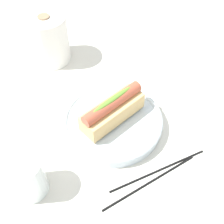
# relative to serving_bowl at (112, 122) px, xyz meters

# --- Properties ---
(ground_plane) EXTENTS (2.40, 2.40, 0.00)m
(ground_plane) POSITION_rel_serving_bowl_xyz_m (0.00, -0.02, -0.02)
(ground_plane) COLOR silver
(serving_bowl) EXTENTS (0.23, 0.23, 0.03)m
(serving_bowl) POSITION_rel_serving_bowl_xyz_m (0.00, 0.00, 0.00)
(serving_bowl) COLOR silver
(serving_bowl) RESTS_ON ground_plane
(hotdog_front) EXTENTS (0.16, 0.08, 0.06)m
(hotdog_front) POSITION_rel_serving_bowl_xyz_m (0.00, 0.00, 0.04)
(hotdog_front) COLOR #DBB270
(hotdog_front) RESTS_ON serving_bowl
(water_glass) EXTENTS (0.07, 0.07, 0.09)m
(water_glass) POSITION_rel_serving_bowl_xyz_m (-0.21, -0.05, 0.03)
(water_glass) COLOR white
(water_glass) RESTS_ON ground_plane
(paper_towel_roll) EXTENTS (0.11, 0.11, 0.13)m
(paper_towel_roll) POSITION_rel_serving_bowl_xyz_m (-0.02, 0.30, 0.05)
(paper_towel_roll) COLOR white
(paper_towel_roll) RESTS_ON ground_plane
(chopstick_near) EXTENTS (0.22, 0.03, 0.01)m
(chopstick_near) POSITION_rel_serving_bowl_xyz_m (0.02, -0.15, -0.01)
(chopstick_near) COLOR black
(chopstick_near) RESTS_ON ground_plane
(chopstick_far) EXTENTS (0.22, 0.01, 0.01)m
(chopstick_far) POSITION_rel_serving_bowl_xyz_m (-0.01, -0.16, -0.01)
(chopstick_far) COLOR black
(chopstick_far) RESTS_ON ground_plane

